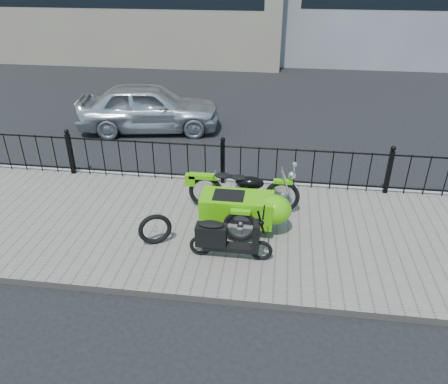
# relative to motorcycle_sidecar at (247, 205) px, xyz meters

# --- Properties ---
(ground) EXTENTS (120.00, 120.00, 0.00)m
(ground) POSITION_rel_motorcycle_sidecar_xyz_m (-0.69, 0.41, -0.59)
(ground) COLOR black
(ground) RESTS_ON ground
(sidewalk) EXTENTS (30.00, 3.80, 0.12)m
(sidewalk) POSITION_rel_motorcycle_sidecar_xyz_m (-0.69, -0.09, -0.53)
(sidewalk) COLOR slate
(sidewalk) RESTS_ON ground
(curb) EXTENTS (30.00, 0.10, 0.12)m
(curb) POSITION_rel_motorcycle_sidecar_xyz_m (-0.69, 1.85, -0.53)
(curb) COLOR gray
(curb) RESTS_ON ground
(iron_fence) EXTENTS (14.11, 0.11, 1.08)m
(iron_fence) POSITION_rel_motorcycle_sidecar_xyz_m (-0.69, 1.71, -0.01)
(iron_fence) COLOR black
(iron_fence) RESTS_ON sidewalk
(motorcycle_sidecar) EXTENTS (2.28, 1.48, 0.98)m
(motorcycle_sidecar) POSITION_rel_motorcycle_sidecar_xyz_m (0.00, 0.00, 0.00)
(motorcycle_sidecar) COLOR black
(motorcycle_sidecar) RESTS_ON sidewalk
(scooter) EXTENTS (1.40, 0.41, 0.95)m
(scooter) POSITION_rel_motorcycle_sidecar_xyz_m (-0.29, -0.97, -0.11)
(scooter) COLOR black
(scooter) RESTS_ON sidewalk
(spare_tire) EXTENTS (0.57, 0.34, 0.59)m
(spare_tire) POSITION_rel_motorcycle_sidecar_xyz_m (-1.54, -0.75, -0.18)
(spare_tire) COLOR black
(spare_tire) RESTS_ON sidewalk
(sedan_car) EXTENTS (4.26, 2.25, 1.38)m
(sedan_car) POSITION_rel_motorcycle_sidecar_xyz_m (-3.29, 4.97, 0.10)
(sedan_car) COLOR silver
(sedan_car) RESTS_ON ground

